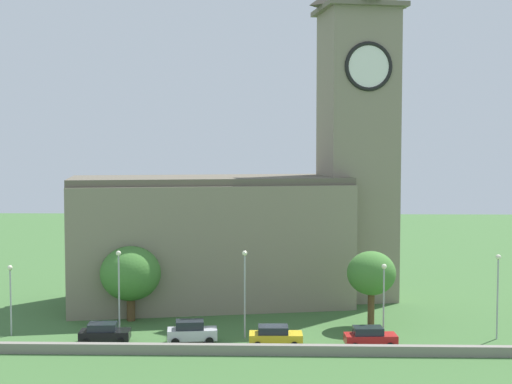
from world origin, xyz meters
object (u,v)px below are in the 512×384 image
streetlamp_west_end (10,288)px  streetlamp_east_end (498,283)px  car_red (370,337)px  tree_riverside_west (371,274)px  streetlamp_central (245,280)px  car_black (104,333)px  car_yellow (275,336)px  church (253,208)px  streetlamp_west_mid (119,280)px  streetlamp_east_mid (384,288)px  tree_riverside_east (131,274)px  car_silver (192,332)px

streetlamp_west_end → streetlamp_east_end: streetlamp_east_end is taller
streetlamp_west_end → car_red: bearing=-5.3°
tree_riverside_west → streetlamp_central: bearing=-158.8°
car_black → tree_riverside_west: tree_riverside_west is taller
car_yellow → streetlamp_central: 5.43m
car_yellow → tree_riverside_west: bearing=37.6°
streetlamp_central → tree_riverside_west: size_ratio=1.09×
car_red → car_black: bearing=178.1°
car_red → streetlamp_west_end: (-30.68, 2.87, 3.34)m
church → streetlamp_west_mid: size_ratio=4.77×
car_black → streetlamp_west_mid: streetlamp_west_mid is taller
car_yellow → streetlamp_east_mid: streetlamp_east_mid is taller
car_black → streetlamp_west_mid: (0.82, 2.13, 4.09)m
car_yellow → tree_riverside_east: bearing=148.5°
car_black → car_silver: bearing=0.6°
car_red → tree_riverside_east: tree_riverside_east is taller
streetlamp_east_mid → streetlamp_east_end: size_ratio=0.89×
tree_riverside_west → streetlamp_west_mid: bearing=-169.5°
streetlamp_west_mid → streetlamp_east_end: 32.38m
car_silver → streetlamp_east_end: size_ratio=0.59×
car_yellow → streetlamp_east_end: (18.92, 2.64, 3.99)m
church → car_silver: 19.68m
tree_riverside_west → car_silver: bearing=-158.6°
car_black → streetlamp_east_end: bearing=3.7°
tree_riverside_west → streetlamp_east_end: bearing=-21.9°
streetlamp_east_mid → car_black: bearing=-175.0°
car_red → streetlamp_central: size_ratio=0.57×
streetlamp_west_end → streetlamp_east_mid: (32.18, -0.10, 0.16)m
car_red → streetlamp_east_end: bearing=14.4°
streetlamp_central → streetlamp_east_mid: bearing=1.0°
streetlamp_east_mid → tree_riverside_east: (-22.85, 5.80, 0.12)m
streetlamp_west_end → tree_riverside_east: size_ratio=0.87×
streetlamp_east_end → streetlamp_west_end: bearing=-180.0°
car_yellow → streetlamp_east_end: size_ratio=0.61×
church → tree_riverside_west: (11.05, -10.76, -5.03)m
car_black → car_red: car_red is taller
car_black → streetlamp_central: 12.53m
church → car_yellow: bearing=-82.4°
car_red → streetlamp_east_end: (11.16, 2.87, 3.98)m
streetlamp_central → streetlamp_east_end: (21.52, 0.30, -0.16)m
streetlamp_west_mid → tree_riverside_west: streetlamp_west_mid is taller
streetlamp_west_end → streetlamp_east_mid: streetlamp_east_mid is taller
car_silver → streetlamp_west_end: 16.40m
car_red → streetlamp_east_mid: 4.70m
car_black → streetlamp_east_mid: streetlamp_east_mid is taller
car_red → streetlamp_west_mid: bearing=172.4°
tree_riverside_east → car_black: bearing=-95.1°
church → streetlamp_east_end: church is taller
car_black → streetlamp_east_mid: size_ratio=0.67×
streetlamp_west_end → streetlamp_west_mid: size_ratio=0.83×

